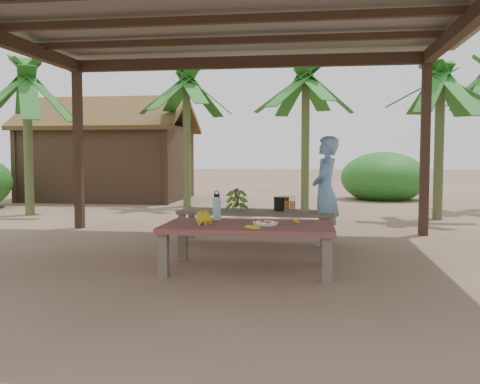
# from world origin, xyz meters

# --- Properties ---
(ground) EXTENTS (80.00, 80.00, 0.00)m
(ground) POSITION_xyz_m (0.00, 0.00, 0.00)
(ground) COLOR brown
(ground) RESTS_ON ground
(pavilion) EXTENTS (6.60, 5.60, 2.95)m
(pavilion) POSITION_xyz_m (-0.01, -0.01, 2.78)
(pavilion) COLOR black
(pavilion) RESTS_ON ground
(work_table) EXTENTS (1.81, 1.02, 0.50)m
(work_table) POSITION_xyz_m (0.45, -0.59, 0.43)
(work_table) COLOR brown
(work_table) RESTS_ON ground
(bench) EXTENTS (2.24, 0.74, 0.45)m
(bench) POSITION_xyz_m (0.32, 1.28, 0.39)
(bench) COLOR brown
(bench) RESTS_ON ground
(ripe_banana_bunch) EXTENTS (0.29, 0.26, 0.16)m
(ripe_banana_bunch) POSITION_xyz_m (-0.07, -0.62, 0.58)
(ripe_banana_bunch) COLOR yellow
(ripe_banana_bunch) RESTS_ON work_table
(plate) EXTENTS (0.26, 0.26, 0.04)m
(plate) POSITION_xyz_m (0.64, -0.64, 0.52)
(plate) COLOR white
(plate) RESTS_ON work_table
(loose_banana_front) EXTENTS (0.17, 0.08, 0.04)m
(loose_banana_front) POSITION_xyz_m (0.54, -1.00, 0.52)
(loose_banana_front) COLOR yellow
(loose_banana_front) RESTS_ON work_table
(loose_banana_side) EXTENTS (0.10, 0.15, 0.04)m
(loose_banana_side) POSITION_xyz_m (0.95, -0.44, 0.52)
(loose_banana_side) COLOR yellow
(loose_banana_side) RESTS_ON work_table
(water_flask) EXTENTS (0.09, 0.09, 0.34)m
(water_flask) POSITION_xyz_m (0.04, -0.24, 0.64)
(water_flask) COLOR #3FB8C7
(water_flask) RESTS_ON work_table
(green_banana_stalk) EXTENTS (0.30, 0.30, 0.32)m
(green_banana_stalk) POSITION_xyz_m (0.04, 1.30, 0.61)
(green_banana_stalk) COLOR #598C2D
(green_banana_stalk) RESTS_ON bench
(cooking_pot) EXTENTS (0.22, 0.22, 0.18)m
(cooking_pot) POSITION_xyz_m (0.67, 1.34, 0.54)
(cooking_pot) COLOR black
(cooking_pot) RESTS_ON bench
(skewer_rack) EXTENTS (0.18, 0.09, 0.24)m
(skewer_rack) POSITION_xyz_m (0.80, 1.20, 0.57)
(skewer_rack) COLOR #A57F47
(skewer_rack) RESTS_ON bench
(woman) EXTENTS (0.45, 0.60, 1.49)m
(woman) POSITION_xyz_m (1.28, 1.20, 0.75)
(woman) COLOR #6D9DCE
(woman) RESTS_ON ground
(hut) EXTENTS (4.40, 3.43, 2.85)m
(hut) POSITION_xyz_m (-4.50, 8.00, 1.10)
(hut) COLOR black
(hut) RESTS_ON ground
(banana_plant_ne) EXTENTS (1.80, 1.80, 2.94)m
(banana_plant_ne) POSITION_xyz_m (3.45, 4.38, 2.46)
(banana_plant_ne) COLOR #596638
(banana_plant_ne) RESTS_ON ground
(banana_plant_n) EXTENTS (1.80, 1.80, 3.18)m
(banana_plant_n) POSITION_xyz_m (0.91, 5.67, 2.69)
(banana_plant_n) COLOR #596638
(banana_plant_n) RESTS_ON ground
(banana_plant_nw) EXTENTS (1.80, 1.80, 3.22)m
(banana_plant_nw) POSITION_xyz_m (-1.87, 6.08, 2.73)
(banana_plant_nw) COLOR #596638
(banana_plant_nw) RESTS_ON ground
(banana_plant_w) EXTENTS (1.80, 1.80, 3.01)m
(banana_plant_w) POSITION_xyz_m (-4.65, 3.96, 2.52)
(banana_plant_w) COLOR #596638
(banana_plant_w) RESTS_ON ground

